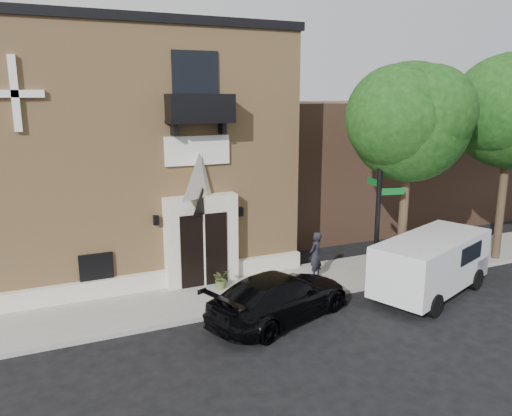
{
  "coord_description": "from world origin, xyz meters",
  "views": [
    {
      "loc": [
        -6.15,
        -13.53,
        6.78
      ],
      "look_at": [
        0.79,
        2.0,
        2.9
      ],
      "focal_mm": 35.0,
      "sensor_mm": 36.0,
      "label": 1
    }
  ],
  "objects_px": {
    "black_sedan": "(280,296)",
    "pedestrian_near": "(316,255)",
    "cargo_van": "(434,262)",
    "fire_hydrant": "(403,265)",
    "street_sign": "(379,194)",
    "dumpster": "(417,255)"
  },
  "relations": [
    {
      "from": "street_sign",
      "to": "pedestrian_near",
      "type": "bearing_deg",
      "value": 156.81
    },
    {
      "from": "black_sedan",
      "to": "dumpster",
      "type": "xyz_separation_m",
      "value": [
        6.45,
        1.23,
        0.1
      ]
    },
    {
      "from": "cargo_van",
      "to": "street_sign",
      "type": "relative_size",
      "value": 0.83
    },
    {
      "from": "black_sedan",
      "to": "fire_hydrant",
      "type": "distance_m",
      "value": 5.83
    },
    {
      "from": "cargo_van",
      "to": "fire_hydrant",
      "type": "bearing_deg",
      "value": 70.98
    },
    {
      "from": "cargo_van",
      "to": "fire_hydrant",
      "type": "distance_m",
      "value": 1.57
    },
    {
      "from": "cargo_van",
      "to": "street_sign",
      "type": "height_order",
      "value": "street_sign"
    },
    {
      "from": "cargo_van",
      "to": "dumpster",
      "type": "xyz_separation_m",
      "value": [
        0.68,
        1.56,
        -0.31
      ]
    },
    {
      "from": "street_sign",
      "to": "fire_hydrant",
      "type": "xyz_separation_m",
      "value": [
        1.4,
        0.13,
        -2.84
      ]
    },
    {
      "from": "street_sign",
      "to": "pedestrian_near",
      "type": "relative_size",
      "value": 3.69
    },
    {
      "from": "black_sedan",
      "to": "pedestrian_near",
      "type": "height_order",
      "value": "pedestrian_near"
    },
    {
      "from": "fire_hydrant",
      "to": "pedestrian_near",
      "type": "height_order",
      "value": "pedestrian_near"
    },
    {
      "from": "cargo_van",
      "to": "street_sign",
      "type": "distance_m",
      "value": 2.99
    },
    {
      "from": "street_sign",
      "to": "dumpster",
      "type": "height_order",
      "value": "street_sign"
    },
    {
      "from": "cargo_van",
      "to": "fire_hydrant",
      "type": "height_order",
      "value": "cargo_van"
    },
    {
      "from": "fire_hydrant",
      "to": "dumpster",
      "type": "bearing_deg",
      "value": 8.5
    },
    {
      "from": "black_sedan",
      "to": "cargo_van",
      "type": "relative_size",
      "value": 0.94
    },
    {
      "from": "street_sign",
      "to": "black_sedan",
      "type": "bearing_deg",
      "value": -154.12
    },
    {
      "from": "fire_hydrant",
      "to": "black_sedan",
      "type": "bearing_deg",
      "value": -168.86
    },
    {
      "from": "black_sedan",
      "to": "street_sign",
      "type": "distance_m",
      "value": 5.17
    },
    {
      "from": "black_sedan",
      "to": "pedestrian_near",
      "type": "relative_size",
      "value": 2.89
    },
    {
      "from": "fire_hydrant",
      "to": "pedestrian_near",
      "type": "relative_size",
      "value": 0.47
    }
  ]
}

